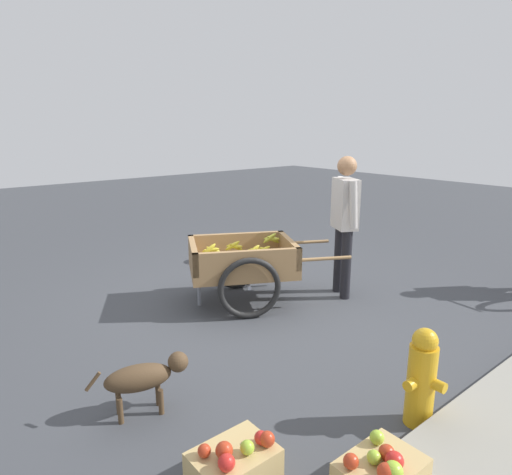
{
  "coord_description": "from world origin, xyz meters",
  "views": [
    {
      "loc": [
        2.93,
        3.42,
        1.9
      ],
      "look_at": [
        0.05,
        -0.1,
        0.75
      ],
      "focal_mm": 31.45,
      "sensor_mm": 36.0,
      "label": 1
    }
  ],
  "objects_px": {
    "dog": "(144,377)",
    "mixed_fruit_crate": "(234,467)",
    "fruit_cart": "(243,264)",
    "plastic_bucket": "(214,254)",
    "vendor_person": "(345,214)",
    "fire_hydrant": "(422,378)"
  },
  "relations": [
    {
      "from": "mixed_fruit_crate",
      "to": "vendor_person",
      "type": "bearing_deg",
      "value": -150.49
    },
    {
      "from": "fruit_cart",
      "to": "mixed_fruit_crate",
      "type": "distance_m",
      "value": 2.61
    },
    {
      "from": "fruit_cart",
      "to": "vendor_person",
      "type": "distance_m",
      "value": 1.25
    },
    {
      "from": "dog",
      "to": "mixed_fruit_crate",
      "type": "height_order",
      "value": "dog"
    },
    {
      "from": "dog",
      "to": "plastic_bucket",
      "type": "xyz_separation_m",
      "value": [
        -2.3,
        -2.57,
        -0.16
      ]
    },
    {
      "from": "fire_hydrant",
      "to": "plastic_bucket",
      "type": "bearing_deg",
      "value": -104.42
    },
    {
      "from": "vendor_person",
      "to": "mixed_fruit_crate",
      "type": "xyz_separation_m",
      "value": [
        2.63,
        1.49,
        -0.81
      ]
    },
    {
      "from": "vendor_person",
      "to": "fire_hydrant",
      "type": "height_order",
      "value": "vendor_person"
    },
    {
      "from": "plastic_bucket",
      "to": "mixed_fruit_crate",
      "type": "distance_m",
      "value": 4.12
    },
    {
      "from": "mixed_fruit_crate",
      "to": "fire_hydrant",
      "type": "bearing_deg",
      "value": 165.04
    },
    {
      "from": "fruit_cart",
      "to": "plastic_bucket",
      "type": "height_order",
      "value": "fruit_cart"
    },
    {
      "from": "mixed_fruit_crate",
      "to": "fruit_cart",
      "type": "bearing_deg",
      "value": -128.65
    },
    {
      "from": "vendor_person",
      "to": "dog",
      "type": "xyz_separation_m",
      "value": [
        2.71,
        0.59,
        -0.67
      ]
    },
    {
      "from": "vendor_person",
      "to": "dog",
      "type": "bearing_deg",
      "value": 12.35
    },
    {
      "from": "fire_hydrant",
      "to": "mixed_fruit_crate",
      "type": "height_order",
      "value": "fire_hydrant"
    },
    {
      "from": "dog",
      "to": "mixed_fruit_crate",
      "type": "xyz_separation_m",
      "value": [
        -0.08,
        0.9,
        -0.15
      ]
    },
    {
      "from": "fruit_cart",
      "to": "vendor_person",
      "type": "bearing_deg",
      "value": 152.14
    },
    {
      "from": "fruit_cart",
      "to": "vendor_person",
      "type": "relative_size",
      "value": 1.15
    },
    {
      "from": "vendor_person",
      "to": "plastic_bucket",
      "type": "xyz_separation_m",
      "value": [
        0.41,
        -1.98,
        -0.83
      ]
    },
    {
      "from": "vendor_person",
      "to": "mixed_fruit_crate",
      "type": "relative_size",
      "value": 3.57
    },
    {
      "from": "dog",
      "to": "plastic_bucket",
      "type": "bearing_deg",
      "value": -131.78
    },
    {
      "from": "vendor_person",
      "to": "fire_hydrant",
      "type": "relative_size",
      "value": 2.35
    }
  ]
}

